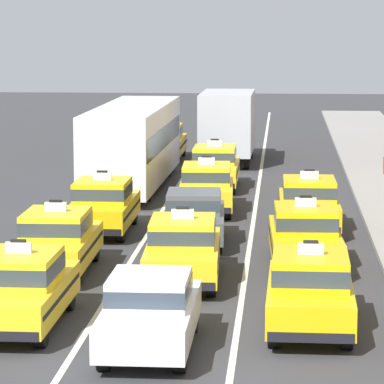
{
  "coord_description": "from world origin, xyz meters",
  "views": [
    {
      "loc": [
        2.53,
        -21.49,
        6.68
      ],
      "look_at": [
        -0.24,
        14.02,
        1.3
      ],
      "focal_mm": 109.49,
      "sensor_mm": 36.0,
      "label": 1
    }
  ],
  "objects": [
    {
      "name": "ground_plane",
      "position": [
        0.0,
        0.0,
        0.0
      ],
      "size": [
        160.0,
        160.0,
        0.0
      ],
      "primitive_type": "plane",
      "color": "#353538"
    },
    {
      "name": "sedan_center_nearest",
      "position": [
        -0.08,
        1.17,
        0.85
      ],
      "size": [
        1.77,
        4.3,
        1.58
      ],
      "color": "black",
      "rests_on": "ground"
    },
    {
      "name": "taxi_left_fifth",
      "position": [
        -3.0,
        32.61,
        0.88
      ],
      "size": [
        1.84,
        4.57,
        1.96
      ],
      "color": "black",
      "rests_on": "ground"
    },
    {
      "name": "taxi_left_second",
      "position": [
        -3.32,
        8.12,
        0.88
      ],
      "size": [
        1.89,
        4.59,
        1.96
      ],
      "color": "black",
      "rests_on": "ground"
    },
    {
      "name": "bus_left_fourth",
      "position": [
        -3.29,
        23.55,
        1.82
      ],
      "size": [
        2.69,
        11.24,
        3.22
      ],
      "color": "black",
      "rests_on": "ground"
    },
    {
      "name": "taxi_center_second",
      "position": [
        0.06,
        7.27,
        0.88
      ],
      "size": [
        1.98,
        4.62,
        1.96
      ],
      "color": "black",
      "rests_on": "ground"
    },
    {
      "name": "taxi_left_third",
      "position": [
        -3.0,
        13.95,
        0.88
      ],
      "size": [
        1.84,
        4.57,
        1.96
      ],
      "color": "black",
      "rests_on": "ground"
    },
    {
      "name": "box_truck_center_sixth",
      "position": [
        0.04,
        31.84,
        1.78
      ],
      "size": [
        2.36,
        6.98,
        3.27
      ],
      "color": "black",
      "rests_on": "ground"
    },
    {
      "name": "sedan_center_third",
      "position": [
        -0.05,
        12.36,
        0.85
      ],
      "size": [
        1.96,
        4.38,
        1.58
      ],
      "color": "black",
      "rests_on": "ground"
    },
    {
      "name": "lane_stripe_left_center",
      "position": [
        -1.6,
        20.0,
        0.0
      ],
      "size": [
        0.14,
        80.0,
        0.01
      ],
      "primitive_type": "cube",
      "color": "silver",
      "rests_on": "ground"
    },
    {
      "name": "taxi_left_nearest",
      "position": [
        -3.07,
        2.73,
        0.88
      ],
      "size": [
        1.83,
        4.56,
        1.96
      ],
      "color": "black",
      "rests_on": "ground"
    },
    {
      "name": "taxi_center_fourth",
      "position": [
        -0.05,
        18.04,
        0.88
      ],
      "size": [
        1.98,
        4.62,
        1.96
      ],
      "color": "black",
      "rests_on": "ground"
    },
    {
      "name": "taxi_right_second",
      "position": [
        3.15,
        9.37,
        0.88
      ],
      "size": [
        1.98,
        4.62,
        1.96
      ],
      "color": "black",
      "rests_on": "ground"
    },
    {
      "name": "lane_stripe_center_right",
      "position": [
        1.6,
        20.0,
        0.0
      ],
      "size": [
        0.14,
        80.0,
        0.01
      ],
      "primitive_type": "cube",
      "color": "silver",
      "rests_on": "ground"
    },
    {
      "name": "taxi_right_nearest",
      "position": [
        3.15,
        3.09,
        0.88
      ],
      "size": [
        1.87,
        4.58,
        1.96
      ],
      "color": "black",
      "rests_on": "ground"
    },
    {
      "name": "taxi_right_third",
      "position": [
        3.37,
        14.77,
        0.88
      ],
      "size": [
        1.88,
        4.59,
        1.96
      ],
      "color": "black",
      "rests_on": "ground"
    },
    {
      "name": "taxi_center_fifth",
      "position": [
        -0.09,
        23.58,
        0.88
      ],
      "size": [
        1.84,
        4.57,
        1.96
      ],
      "color": "black",
      "rests_on": "ground"
    }
  ]
}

